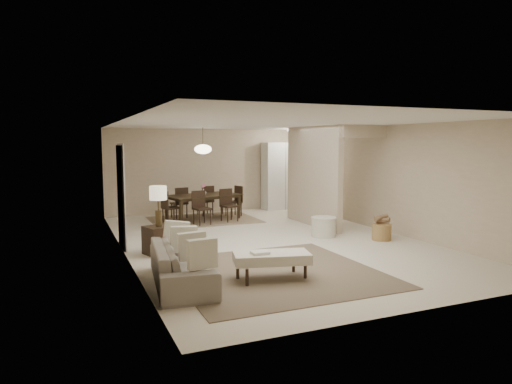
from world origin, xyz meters
name	(u,v)px	position (x,y,z in m)	size (l,w,h in m)	color
floor	(269,240)	(0.00, 0.00, 0.00)	(9.00, 9.00, 0.00)	beige
ceiling	(269,123)	(0.00, 0.00, 2.50)	(9.00, 9.00, 0.00)	white
back_wall	(207,171)	(0.00, 4.50, 1.25)	(6.00, 6.00, 0.00)	tan
left_wall	(123,188)	(-3.00, 0.00, 1.25)	(9.00, 9.00, 0.00)	tan
right_wall	(383,178)	(3.00, 0.00, 1.25)	(9.00, 9.00, 0.00)	tan
partition	(313,176)	(1.80, 1.25, 1.25)	(0.15, 2.50, 2.50)	tan
doorway	(121,197)	(-2.97, 0.60, 1.02)	(0.04, 0.90, 2.04)	black
pantry_cabinet	(282,176)	(2.35, 4.15, 1.05)	(1.20, 0.55, 2.10)	silver
flush_light	(295,130)	(2.30, 3.20, 2.46)	(0.44, 0.44, 0.05)	white
living_rug	(275,272)	(-0.92, -2.27, 0.01)	(3.20, 3.20, 0.01)	brown
sofa	(182,265)	(-2.45, -2.27, 0.29)	(0.79, 2.01, 0.59)	gray
ottoman_bench	(272,258)	(-1.12, -2.57, 0.33)	(1.25, 0.80, 0.42)	beige
side_table	(159,240)	(-2.40, -0.30, 0.27)	(0.48, 0.48, 0.53)	black
table_lamp	(158,197)	(-2.40, -0.30, 1.09)	(0.32, 0.32, 0.76)	#43341C
round_pouf	(324,227)	(1.31, -0.10, 0.22)	(0.56, 0.56, 0.43)	beige
wicker_basket	(382,232)	(2.26, -0.92, 0.17)	(0.41, 0.41, 0.35)	olive
dining_rug	(204,220)	(-0.53, 3.09, 0.01)	(2.80, 2.10, 0.01)	#8B7156
dining_table	(204,207)	(-0.53, 3.09, 0.34)	(1.95, 1.09, 0.69)	black
dining_chairs	(204,204)	(-0.53, 3.09, 0.43)	(2.36, 1.92, 0.87)	black
vase	(204,192)	(-0.53, 3.09, 0.77)	(0.16, 0.16, 0.17)	silver
yellow_mat	(312,218)	(2.36, 2.21, 0.01)	(0.87, 0.53, 0.01)	yellow
pendant_light	(203,149)	(-0.53, 3.09, 1.92)	(0.46, 0.46, 0.71)	#43341C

